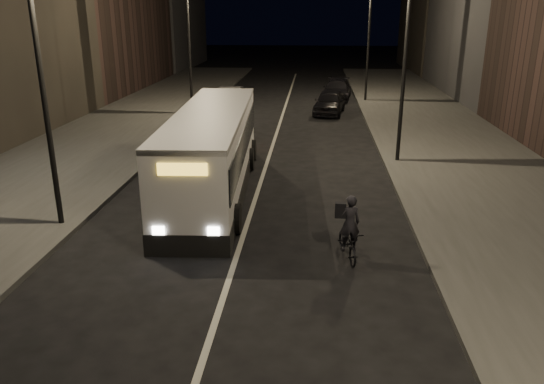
% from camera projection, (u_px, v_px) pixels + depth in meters
% --- Properties ---
extents(ground, '(180.00, 180.00, 0.00)m').
position_uv_depth(ground, '(221.00, 304.00, 11.97)').
color(ground, black).
rests_on(ground, ground).
extents(sidewalk_right, '(7.00, 70.00, 0.16)m').
position_uv_depth(sidewalk_right, '(454.00, 151.00, 24.49)').
color(sidewalk_right, '#343431').
rests_on(sidewalk_right, ground).
extents(sidewalk_left, '(7.00, 70.00, 0.16)m').
position_uv_depth(sidewalk_left, '(98.00, 144.00, 25.78)').
color(sidewalk_left, '#343431').
rests_on(sidewalk_left, ground).
extents(streetlight_right_mid, '(1.20, 0.44, 8.12)m').
position_uv_depth(streetlight_right_mid, '(400.00, 34.00, 21.12)').
color(streetlight_right_mid, black).
rests_on(streetlight_right_mid, sidewalk_right).
extents(streetlight_right_far, '(1.20, 0.44, 8.12)m').
position_uv_depth(streetlight_right_far, '(366.00, 24.00, 36.19)').
color(streetlight_right_far, black).
rests_on(streetlight_right_far, sidewalk_right).
extents(streetlight_left_near, '(1.20, 0.44, 8.12)m').
position_uv_depth(streetlight_left_near, '(46.00, 46.00, 14.39)').
color(streetlight_left_near, black).
rests_on(streetlight_left_near, sidewalk_left).
extents(streetlight_left_far, '(1.20, 0.44, 8.12)m').
position_uv_depth(streetlight_left_far, '(193.00, 26.00, 31.35)').
color(streetlight_left_far, black).
rests_on(streetlight_left_far, sidewalk_left).
extents(city_bus, '(3.04, 11.09, 2.96)m').
position_uv_depth(city_bus, '(212.00, 148.00, 18.86)').
color(city_bus, silver).
rests_on(city_bus, ground).
extents(cyclist_on_bicycle, '(0.88, 1.68, 1.85)m').
position_uv_depth(cyclist_on_bicycle, '(348.00, 238.00, 13.94)').
color(cyclist_on_bicycle, black).
rests_on(cyclist_on_bicycle, ground).
extents(car_near, '(2.31, 4.51, 1.47)m').
position_uv_depth(car_near, '(329.00, 102.00, 33.46)').
color(car_near, black).
rests_on(car_near, ground).
extents(car_mid, '(1.81, 4.32, 1.39)m').
position_uv_depth(car_mid, '(232.00, 96.00, 36.02)').
color(car_mid, '#303032').
rests_on(car_mid, ground).
extents(car_far, '(2.47, 4.99, 1.39)m').
position_uv_depth(car_far, '(337.00, 90.00, 38.82)').
color(car_far, black).
rests_on(car_far, ground).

